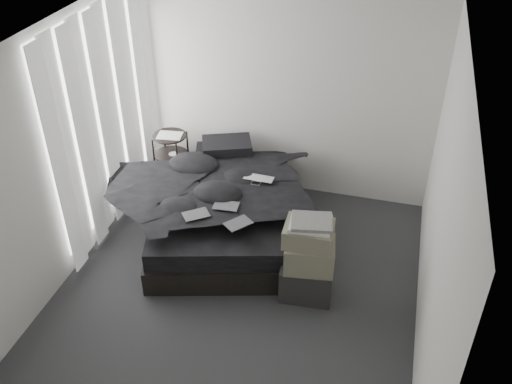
% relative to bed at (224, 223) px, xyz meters
% --- Properties ---
extents(floor, '(3.60, 4.20, 0.01)m').
position_rel_bed_xyz_m(floor, '(0.42, -0.95, -0.14)').
color(floor, '#2F2F31').
rests_on(floor, ground).
extents(ceiling, '(3.60, 4.20, 0.01)m').
position_rel_bed_xyz_m(ceiling, '(0.42, -0.95, 2.46)').
color(ceiling, white).
rests_on(ceiling, ground).
extents(wall_back, '(3.60, 0.01, 2.60)m').
position_rel_bed_xyz_m(wall_back, '(0.42, 1.15, 1.16)').
color(wall_back, silver).
rests_on(wall_back, ground).
extents(wall_front, '(3.60, 0.01, 2.60)m').
position_rel_bed_xyz_m(wall_front, '(0.42, -3.05, 1.16)').
color(wall_front, silver).
rests_on(wall_front, ground).
extents(wall_left, '(0.01, 4.20, 2.60)m').
position_rel_bed_xyz_m(wall_left, '(-1.38, -0.95, 1.16)').
color(wall_left, silver).
rests_on(wall_left, ground).
extents(wall_right, '(0.01, 4.20, 2.60)m').
position_rel_bed_xyz_m(wall_right, '(2.22, -0.95, 1.16)').
color(wall_right, silver).
rests_on(wall_right, ground).
extents(window_left, '(0.02, 2.00, 2.30)m').
position_rel_bed_xyz_m(window_left, '(-1.36, -0.05, 1.21)').
color(window_left, white).
rests_on(window_left, wall_left).
extents(curtain_left, '(0.06, 2.12, 2.48)m').
position_rel_bed_xyz_m(curtain_left, '(-1.31, -0.05, 1.14)').
color(curtain_left, white).
rests_on(curtain_left, wall_left).
extents(bed, '(2.09, 2.44, 0.28)m').
position_rel_bed_xyz_m(bed, '(0.00, 0.00, 0.00)').
color(bed, black).
rests_on(bed, floor).
extents(mattress, '(2.01, 2.36, 0.22)m').
position_rel_bed_xyz_m(mattress, '(0.00, 0.00, 0.25)').
color(mattress, black).
rests_on(mattress, bed).
extents(duvet, '(1.97, 2.14, 0.24)m').
position_rel_bed_xyz_m(duvet, '(0.01, -0.05, 0.49)').
color(duvet, black).
rests_on(duvet, mattress).
extents(pillow_lower, '(0.72, 0.58, 0.14)m').
position_rel_bed_xyz_m(pillow_lower, '(-0.27, 0.77, 0.44)').
color(pillow_lower, black).
rests_on(pillow_lower, mattress).
extents(pillow_upper, '(0.70, 0.59, 0.13)m').
position_rel_bed_xyz_m(pillow_upper, '(-0.20, 0.77, 0.57)').
color(pillow_upper, black).
rests_on(pillow_upper, pillow_lower).
extents(laptop, '(0.34, 0.23, 0.03)m').
position_rel_bed_xyz_m(laptop, '(0.36, 0.15, 0.62)').
color(laptop, silver).
rests_on(laptop, duvet).
extents(comic_a, '(0.31, 0.30, 0.01)m').
position_rel_bed_xyz_m(comic_a, '(-0.09, -0.61, 0.61)').
color(comic_a, black).
rests_on(comic_a, duvet).
extents(comic_b, '(0.27, 0.19, 0.01)m').
position_rel_bed_xyz_m(comic_b, '(0.16, -0.38, 0.62)').
color(comic_b, black).
rests_on(comic_b, duvet).
extents(comic_c, '(0.30, 0.31, 0.01)m').
position_rel_bed_xyz_m(comic_c, '(0.37, -0.63, 0.62)').
color(comic_c, black).
rests_on(comic_c, duvet).
extents(side_stand, '(0.44, 0.44, 0.77)m').
position_rel_bed_xyz_m(side_stand, '(-0.92, 0.72, 0.25)').
color(side_stand, black).
rests_on(side_stand, floor).
extents(papers, '(0.33, 0.26, 0.02)m').
position_rel_bed_xyz_m(papers, '(-0.91, 0.71, 0.64)').
color(papers, white).
rests_on(papers, side_stand).
extents(floor_books, '(0.17, 0.20, 0.12)m').
position_rel_bed_xyz_m(floor_books, '(-1.10, 0.34, -0.08)').
color(floor_books, black).
rests_on(floor_books, floor).
extents(box_lower, '(0.54, 0.44, 0.38)m').
position_rel_bed_xyz_m(box_lower, '(1.11, -0.73, 0.05)').
color(box_lower, black).
rests_on(box_lower, floor).
extents(box_mid, '(0.53, 0.45, 0.29)m').
position_rel_bed_xyz_m(box_mid, '(1.13, -0.74, 0.38)').
color(box_mid, '#6C6855').
rests_on(box_mid, box_lower).
extents(box_upper, '(0.47, 0.38, 0.20)m').
position_rel_bed_xyz_m(box_upper, '(1.10, -0.73, 0.63)').
color(box_upper, '#6C6855').
rests_on(box_upper, box_mid).
extents(art_book_white, '(0.41, 0.34, 0.04)m').
position_rel_bed_xyz_m(art_book_white, '(1.11, -0.73, 0.75)').
color(art_book_white, silver).
rests_on(art_book_white, box_upper).
extents(art_book_snake, '(0.43, 0.37, 0.04)m').
position_rel_bed_xyz_m(art_book_snake, '(1.13, -0.74, 0.79)').
color(art_book_snake, silver).
rests_on(art_book_snake, art_book_white).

